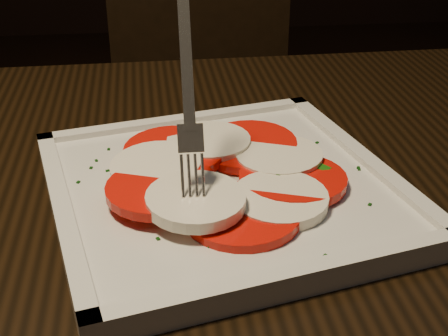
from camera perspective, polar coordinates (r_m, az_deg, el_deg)
name	(u,v)px	position (r m, az deg, el deg)	size (l,w,h in m)	color
table	(310,291)	(0.61, 7.86, -11.12)	(1.21, 0.82, 0.75)	black
chair	(204,82)	(1.43, -1.81, 7.89)	(0.42, 0.42, 0.93)	black
plate	(224,191)	(0.55, 0.00, -2.08)	(0.29, 0.29, 0.01)	silver
caprese_salad	(224,173)	(0.54, 0.01, -0.48)	(0.25, 0.24, 0.02)	red
fork	(186,73)	(0.50, -3.47, 8.67)	(0.04, 0.09, 0.16)	white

